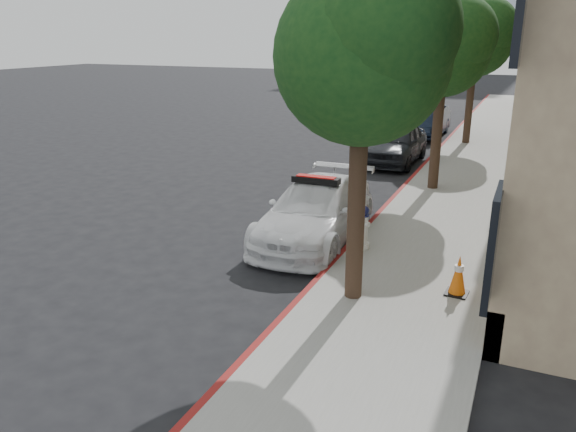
# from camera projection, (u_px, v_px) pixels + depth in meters

# --- Properties ---
(ground) EXTENTS (120.00, 120.00, 0.00)m
(ground) POSITION_uv_depth(u_px,v_px,m) (258.00, 243.00, 12.87)
(ground) COLOR black
(ground) RESTS_ON ground
(sidewalk) EXTENTS (3.20, 50.00, 0.15)m
(sidewalk) POSITION_uv_depth(u_px,v_px,m) (472.00, 165.00, 20.18)
(sidewalk) COLOR gray
(sidewalk) RESTS_ON ground
(curb_strip) EXTENTS (0.12, 50.00, 0.15)m
(curb_strip) POSITION_uv_depth(u_px,v_px,m) (428.00, 161.00, 20.77)
(curb_strip) COLOR maroon
(curb_strip) RESTS_ON ground
(tree_near) EXTENTS (2.92, 2.82, 5.62)m
(tree_near) POSITION_uv_depth(u_px,v_px,m) (364.00, 55.00, 8.67)
(tree_near) COLOR black
(tree_near) RESTS_ON sidewalk
(tree_mid) EXTENTS (2.77, 2.64, 5.43)m
(tree_mid) POSITION_uv_depth(u_px,v_px,m) (445.00, 49.00, 15.67)
(tree_mid) COLOR black
(tree_mid) RESTS_ON sidewalk
(tree_far) EXTENTS (3.10, 3.00, 5.81)m
(tree_far) POSITION_uv_depth(u_px,v_px,m) (477.00, 38.00, 22.57)
(tree_far) COLOR black
(tree_far) RESTS_ON sidewalk
(police_car) EXTENTS (2.04, 4.74, 1.51)m
(police_car) POSITION_uv_depth(u_px,v_px,m) (316.00, 211.00, 12.95)
(police_car) COLOR white
(police_car) RESTS_ON ground
(parked_car_mid) EXTENTS (1.75, 4.27, 1.45)m
(parked_car_mid) POSITION_uv_depth(u_px,v_px,m) (396.00, 143.00, 20.65)
(parked_car_mid) COLOR black
(parked_car_mid) RESTS_ON ground
(parked_car_far) EXTENTS (1.56, 4.31, 1.41)m
(parked_car_far) POSITION_uv_depth(u_px,v_px,m) (427.00, 121.00, 25.92)
(parked_car_far) COLOR black
(parked_car_far) RESTS_ON ground
(fire_hydrant) EXTENTS (0.40, 0.37, 0.95)m
(fire_hydrant) POSITION_uv_depth(u_px,v_px,m) (361.00, 227.00, 12.06)
(fire_hydrant) COLOR white
(fire_hydrant) RESTS_ON sidewalk
(traffic_cone) EXTENTS (0.41, 0.41, 0.74)m
(traffic_cone) POSITION_uv_depth(u_px,v_px,m) (458.00, 275.00, 9.92)
(traffic_cone) COLOR black
(traffic_cone) RESTS_ON sidewalk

